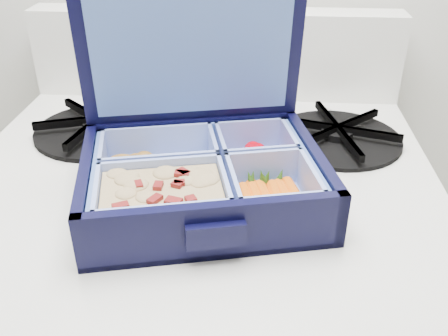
# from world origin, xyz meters

# --- Properties ---
(bento_box) EXTENTS (0.27, 0.23, 0.06)m
(bento_box) POSITION_xyz_m (0.45, 1.65, 0.85)
(bento_box) COLOR black
(bento_box) RESTS_ON stove
(burner_grate) EXTENTS (0.21, 0.21, 0.02)m
(burner_grate) POSITION_xyz_m (0.60, 1.80, 0.83)
(burner_grate) COLOR black
(burner_grate) RESTS_ON stove
(burner_grate_rear) EXTENTS (0.22, 0.22, 0.02)m
(burner_grate_rear) POSITION_xyz_m (0.29, 1.80, 0.83)
(burner_grate_rear) COLOR black
(burner_grate_rear) RESTS_ON stove
(fork) EXTENTS (0.13, 0.18, 0.01)m
(fork) POSITION_xyz_m (0.55, 1.79, 0.82)
(fork) COLOR #ACACAC
(fork) RESTS_ON stove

